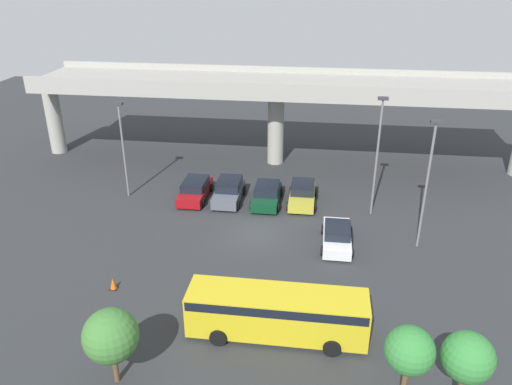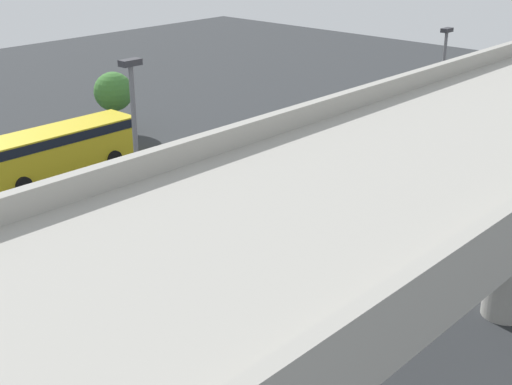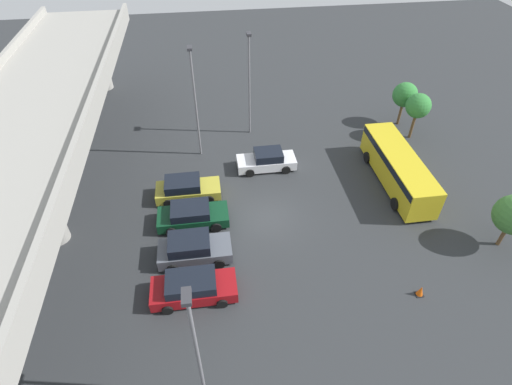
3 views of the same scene
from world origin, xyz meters
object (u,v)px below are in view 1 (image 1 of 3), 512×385
Objects in this scene: parked_car_3 at (302,194)px; tree_front_left at (111,336)px; lamp_post_mid_lot at (428,176)px; tree_front_far_right at (468,358)px; traffic_cone at (113,284)px; parked_car_0 at (195,190)px; lamp_post_near_aisle at (378,149)px; parked_car_1 at (229,191)px; shuttle_bus at (277,310)px; parked_car_2 at (267,194)px; lamp_post_by_overpass at (123,143)px; parked_car_4 at (337,236)px; tree_front_right at (410,351)px.

tree_front_left is at bearing -20.69° from parked_car_3.
tree_front_far_right is at bearing -91.94° from lamp_post_mid_lot.
traffic_cone is at bearing -38.60° from parked_car_3.
parked_car_0 is 0.53× the size of lamp_post_near_aisle.
parked_car_3 is (5.78, 0.35, -0.06)m from parked_car_1.
shuttle_bus is at bearing -1.91° from parked_car_3.
lamp_post_near_aisle reaches higher than traffic_cone.
parked_car_2 is 11.85m from lamp_post_by_overpass.
parked_car_0 is at bearing -90.70° from parked_car_2.
lamp_post_by_overpass is (-16.57, 5.56, 3.83)m from parked_car_4.
tree_front_right is (10.98, -18.86, 2.23)m from parked_car_1.
parked_car_2 is at bearing 174.33° from lamp_post_near_aisle.
traffic_cone is at bearing -19.70° from parked_car_1.
tree_front_right is (-2.76, -13.66, -2.01)m from lamp_post_mid_lot.
shuttle_bus reaches higher than parked_car_1.
tree_front_far_right is 5.65× the size of traffic_cone.
parked_car_2 is 19.79m from tree_front_left.
traffic_cone is (-1.73, -12.58, -0.39)m from parked_car_0.
parked_car_0 is 24.82m from tree_front_far_right.
lamp_post_near_aisle is 22.41m from tree_front_left.
traffic_cone is (-7.51, -12.51, -0.38)m from parked_car_2.
lamp_post_mid_lot reaches higher than parked_car_1.
parked_car_1 is 15.28m from lamp_post_mid_lot.
lamp_post_by_overpass is at bearing -47.72° from shuttle_bus.
parked_car_1 is 10.23m from parked_car_4.
lamp_post_by_overpass is (-5.43, -0.36, 3.82)m from parked_car_0.
tree_front_right is (12.56, 0.29, 0.45)m from tree_front_left.
parked_car_3 is 15.45m from shuttle_bus.
parked_car_4 is (2.61, -6.20, -0.03)m from parked_car_3.
shuttle_bus is 13.49m from lamp_post_mid_lot.
parked_car_3 is 0.51× the size of lamp_post_near_aisle.
parked_car_2 is 15.27m from shuttle_bus.
parked_car_4 reaches higher than parked_car_2.
shuttle_bus is 10.15m from traffic_cone.
parked_car_2 is at bearing 76.44° from tree_front_left.
parked_car_2 is at bearing 1.50° from lamp_post_by_overpass.
lamp_post_mid_lot is 22.46m from lamp_post_by_overpass.
tree_front_far_right is (-0.46, -13.56, -2.17)m from lamp_post_mid_lot.
tree_front_far_right reaches higher than traffic_cone.
tree_front_left reaches higher than shuttle_bus.
lamp_post_near_aisle is 18.19m from tree_front_right.
parked_car_1 reaches higher than parked_car_2.
traffic_cone is at bearing -14.80° from shuttle_bus.
traffic_cone is (-17.75, 6.26, -2.54)m from tree_front_far_right.
parked_car_3 is 1.00× the size of parked_car_4.
parked_car_0 is 17.16m from shuttle_bus.
parked_car_2 is at bearing -81.58° from shuttle_bus.
tree_front_far_right is (16.02, -18.83, 2.15)m from parked_car_0.
tree_front_right is (19.15, -18.57, -1.51)m from lamp_post_by_overpass.
parked_car_3 is 0.59× the size of lamp_post_by_overpass.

